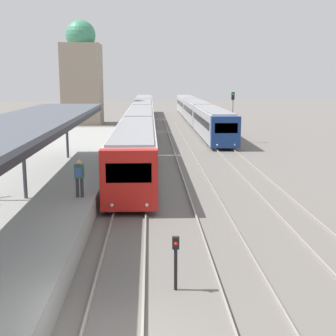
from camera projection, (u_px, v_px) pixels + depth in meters
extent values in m
cube|color=yellow|center=(33.00, 310.00, 10.46)|extent=(0.50, 80.00, 0.01)
cube|color=#4C515B|center=(22.00, 123.00, 19.62)|extent=(4.00, 26.51, 0.20)
cube|color=black|center=(69.00, 128.00, 19.73)|extent=(0.08, 26.51, 0.24)
cylinder|color=#47474C|center=(24.00, 162.00, 19.93)|extent=(0.16, 0.16, 3.16)
cylinder|color=#47474C|center=(67.00, 133.00, 30.34)|extent=(0.16, 0.16, 3.16)
cylinder|color=#2D2D33|center=(77.00, 188.00, 20.33)|extent=(0.14, 0.14, 0.85)
cylinder|color=#2D2D33|center=(82.00, 188.00, 20.34)|extent=(0.14, 0.14, 0.85)
cube|color=#2D6638|center=(79.00, 171.00, 20.20)|extent=(0.40, 0.22, 0.60)
sphere|color=tan|center=(79.00, 162.00, 20.12)|extent=(0.22, 0.22, 0.22)
cube|color=#334C8E|center=(78.00, 172.00, 20.00)|extent=(0.30, 0.18, 0.40)
cube|color=red|center=(129.00, 180.00, 20.61)|extent=(2.55, 0.70, 2.71)
cube|color=black|center=(129.00, 173.00, 20.22)|extent=(1.99, 0.04, 0.87)
sphere|color=#EFEACC|center=(112.00, 205.00, 20.45)|extent=(0.16, 0.16, 0.16)
sphere|color=#EFEACC|center=(147.00, 205.00, 20.51)|extent=(0.16, 0.16, 0.16)
cube|color=silver|center=(135.00, 151.00, 28.89)|extent=(2.55, 16.17, 2.71)
cube|color=gray|center=(135.00, 128.00, 28.62)|extent=(2.24, 15.85, 0.12)
cube|color=black|center=(135.00, 146.00, 28.83)|extent=(2.57, 14.88, 0.71)
cylinder|color=black|center=(111.00, 191.00, 23.93)|extent=(0.12, 0.70, 0.70)
cylinder|color=black|center=(153.00, 191.00, 24.01)|extent=(0.12, 0.70, 0.70)
cylinder|color=black|center=(123.00, 157.00, 34.25)|extent=(0.12, 0.70, 0.70)
cylinder|color=black|center=(152.00, 157.00, 34.33)|extent=(0.12, 0.70, 0.70)
cube|color=silver|center=(140.00, 125.00, 45.11)|extent=(2.55, 16.17, 2.71)
cube|color=gray|center=(140.00, 110.00, 44.84)|extent=(2.24, 15.85, 0.12)
cube|color=black|center=(140.00, 122.00, 45.05)|extent=(2.57, 14.88, 0.71)
cylinder|color=black|center=(127.00, 146.00, 40.15)|extent=(0.12, 0.70, 0.70)
cylinder|color=black|center=(152.00, 145.00, 40.23)|extent=(0.12, 0.70, 0.70)
cylinder|color=black|center=(131.00, 132.00, 50.46)|extent=(0.12, 0.70, 0.70)
cylinder|color=black|center=(151.00, 132.00, 50.55)|extent=(0.12, 0.70, 0.70)
cube|color=silver|center=(143.00, 112.00, 61.32)|extent=(2.55, 16.17, 2.71)
cube|color=gray|center=(143.00, 102.00, 61.05)|extent=(2.24, 15.85, 0.12)
cube|color=black|center=(143.00, 110.00, 61.26)|extent=(2.57, 14.88, 0.71)
cylinder|color=black|center=(133.00, 126.00, 56.36)|extent=(0.12, 0.70, 0.70)
cylinder|color=black|center=(151.00, 126.00, 56.44)|extent=(0.12, 0.70, 0.70)
cylinder|color=black|center=(136.00, 119.00, 66.68)|extent=(0.12, 0.70, 0.70)
cylinder|color=black|center=(151.00, 119.00, 66.76)|extent=(0.12, 0.70, 0.70)
cube|color=silver|center=(144.00, 105.00, 77.54)|extent=(2.55, 16.17, 2.71)
cube|color=gray|center=(144.00, 97.00, 77.27)|extent=(2.24, 15.85, 0.12)
cube|color=black|center=(144.00, 104.00, 77.48)|extent=(2.57, 14.88, 0.71)
cylinder|color=black|center=(137.00, 116.00, 72.58)|extent=(0.12, 0.70, 0.70)
cylinder|color=black|center=(151.00, 116.00, 72.66)|extent=(0.12, 0.70, 0.70)
cylinder|color=black|center=(138.00, 111.00, 82.89)|extent=(0.12, 0.70, 0.70)
cylinder|color=black|center=(151.00, 111.00, 82.98)|extent=(0.12, 0.70, 0.70)
cube|color=navy|center=(226.00, 132.00, 39.22)|extent=(2.47, 0.70, 2.65)
cube|color=black|center=(226.00, 128.00, 38.82)|extent=(1.92, 0.04, 0.85)
sphere|color=#EFEACC|center=(217.00, 145.00, 39.05)|extent=(0.16, 0.16, 0.16)
sphere|color=#EFEACC|center=(235.00, 145.00, 39.10)|extent=(0.16, 0.16, 0.16)
cube|color=#B7B7BC|center=(212.00, 123.00, 47.45)|extent=(2.47, 16.08, 2.65)
cube|color=gray|center=(213.00, 109.00, 47.19)|extent=(2.17, 15.76, 0.12)
cube|color=black|center=(212.00, 120.00, 47.39)|extent=(2.49, 14.79, 0.69)
cylinder|color=black|center=(208.00, 142.00, 42.52)|extent=(0.12, 0.70, 0.70)
cylinder|color=black|center=(231.00, 142.00, 42.59)|extent=(0.12, 0.70, 0.70)
cylinder|color=black|center=(197.00, 130.00, 52.77)|extent=(0.12, 0.70, 0.70)
cylinder|color=black|center=(215.00, 129.00, 52.85)|extent=(0.12, 0.70, 0.70)
cube|color=#B7B7BC|center=(196.00, 112.00, 63.57)|extent=(2.47, 16.08, 2.65)
cube|color=gray|center=(197.00, 101.00, 63.31)|extent=(2.17, 15.76, 0.12)
cube|color=black|center=(196.00, 109.00, 63.52)|extent=(2.49, 14.79, 0.69)
cylinder|color=black|center=(192.00, 124.00, 58.64)|extent=(0.12, 0.70, 0.70)
cylinder|color=black|center=(209.00, 124.00, 58.72)|extent=(0.12, 0.70, 0.70)
cylinder|color=black|center=(186.00, 118.00, 68.89)|extent=(0.12, 0.70, 0.70)
cylinder|color=black|center=(200.00, 117.00, 68.97)|extent=(0.12, 0.70, 0.70)
cube|color=#B7B7BC|center=(187.00, 105.00, 79.69)|extent=(2.47, 16.08, 2.65)
cube|color=gray|center=(187.00, 97.00, 79.43)|extent=(2.17, 15.76, 0.12)
cube|color=black|center=(187.00, 103.00, 79.64)|extent=(2.49, 14.79, 0.69)
cylinder|color=black|center=(183.00, 114.00, 74.76)|extent=(0.12, 0.70, 0.70)
cylinder|color=black|center=(196.00, 114.00, 74.84)|extent=(0.12, 0.70, 0.70)
cylinder|color=black|center=(179.00, 110.00, 85.02)|extent=(0.12, 0.70, 0.70)
cylinder|color=black|center=(190.00, 110.00, 85.10)|extent=(0.12, 0.70, 0.70)
cylinder|color=black|center=(176.00, 269.00, 13.45)|extent=(0.10, 0.10, 1.25)
cube|color=black|center=(176.00, 243.00, 13.30)|extent=(0.20, 0.14, 0.36)
sphere|color=red|center=(176.00, 244.00, 13.21)|extent=(0.11, 0.11, 0.11)
cylinder|color=gray|center=(232.00, 117.00, 44.38)|extent=(0.14, 0.14, 4.76)
cube|color=black|center=(233.00, 96.00, 44.00)|extent=(0.28, 0.20, 0.70)
sphere|color=green|center=(233.00, 94.00, 43.85)|extent=(0.14, 0.14, 0.14)
cube|color=gray|center=(82.00, 84.00, 62.29)|extent=(5.07, 5.07, 10.51)
sphere|color=#3D8966|center=(81.00, 35.00, 61.10)|extent=(3.90, 3.90, 3.90)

